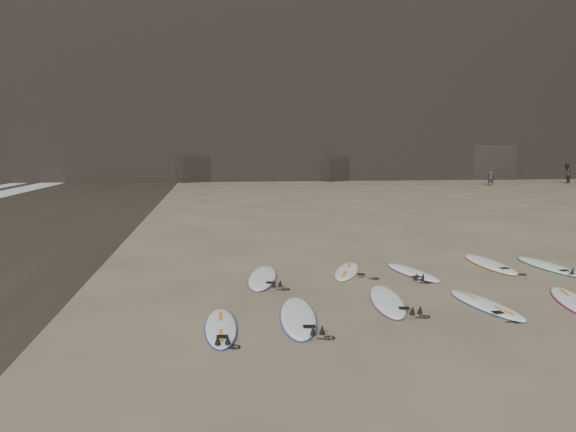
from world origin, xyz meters
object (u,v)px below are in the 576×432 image
(person_a, at_px, (491,177))
(surfboard_8, at_px, (490,264))
(surfboard_3, at_px, (486,304))
(surfboard_9, at_px, (548,266))
(surfboard_1, at_px, (298,316))
(surfboard_4, at_px, (572,300))
(surfboard_6, at_px, (347,271))
(surfboard_7, at_px, (412,272))
(surfboard_2, at_px, (387,300))
(surfboard_0, at_px, (221,327))
(surfboard_5, at_px, (263,277))
(person_b, at_px, (566,173))

(person_a, bearing_deg, surfboard_8, 80.51)
(surfboard_3, relative_size, surfboard_9, 0.90)
(surfboard_1, bearing_deg, surfboard_4, 9.36)
(surfboard_6, bearing_deg, surfboard_4, -20.32)
(surfboard_7, bearing_deg, surfboard_2, -131.82)
(surfboard_0, height_order, surfboard_6, surfboard_0)
(surfboard_5, height_order, surfboard_9, same)
(surfboard_2, distance_m, surfboard_9, 6.06)
(surfboard_2, relative_size, surfboard_6, 1.16)
(surfboard_8, bearing_deg, surfboard_2, -139.92)
(surfboard_1, xyz_separation_m, surfboard_4, (5.84, 0.33, -0.01))
(surfboard_2, distance_m, surfboard_5, 3.44)
(surfboard_2, height_order, surfboard_3, surfboard_2)
(surfboard_3, distance_m, surfboard_5, 5.24)
(surfboard_3, relative_size, person_b, 1.28)
(person_a, bearing_deg, surfboard_2, 77.67)
(surfboard_2, relative_size, person_b, 1.39)
(surfboard_0, relative_size, surfboard_8, 0.83)
(surfboard_4, relative_size, surfboard_5, 0.87)
(surfboard_3, height_order, surfboard_9, surfboard_9)
(surfboard_7, height_order, person_a, person_a)
(surfboard_2, relative_size, surfboard_4, 1.11)
(surfboard_7, distance_m, surfboard_8, 2.55)
(surfboard_3, bearing_deg, surfboard_2, 155.70)
(surfboard_3, relative_size, surfboard_8, 0.87)
(surfboard_5, xyz_separation_m, surfboard_6, (2.24, 0.45, -0.01))
(surfboard_1, relative_size, surfboard_2, 1.05)
(surfboard_8, bearing_deg, person_b, 54.13)
(surfboard_0, height_order, surfboard_1, surfboard_1)
(surfboard_6, bearing_deg, surfboard_2, -66.58)
(surfboard_3, distance_m, surfboard_9, 4.82)
(surfboard_3, distance_m, surfboard_7, 3.13)
(surfboard_3, xyz_separation_m, surfboard_7, (-0.40, 3.10, -0.00))
(surfboard_4, distance_m, surfboard_6, 5.25)
(surfboard_0, relative_size, person_a, 1.42)
(person_a, distance_m, person_b, 9.06)
(surfboard_7, relative_size, surfboard_8, 0.84)
(surfboard_3, bearing_deg, person_a, 54.21)
(surfboard_0, bearing_deg, surfboard_4, 6.28)
(person_b, bearing_deg, surfboard_5, 15.70)
(surfboard_9, bearing_deg, surfboard_0, -158.73)
(surfboard_4, bearing_deg, surfboard_2, -169.42)
(surfboard_6, distance_m, person_a, 38.07)
(surfboard_9, bearing_deg, surfboard_8, 158.42)
(surfboard_2, xyz_separation_m, surfboard_9, (5.40, 2.75, 0.00))
(surfboard_2, relative_size, surfboard_7, 1.12)
(surfboard_4, xyz_separation_m, surfboard_9, (1.57, 3.27, 0.01))
(surfboard_4, bearing_deg, surfboard_8, 106.28)
(person_b, bearing_deg, surfboard_6, 17.42)
(surfboard_4, bearing_deg, surfboard_0, -155.92)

